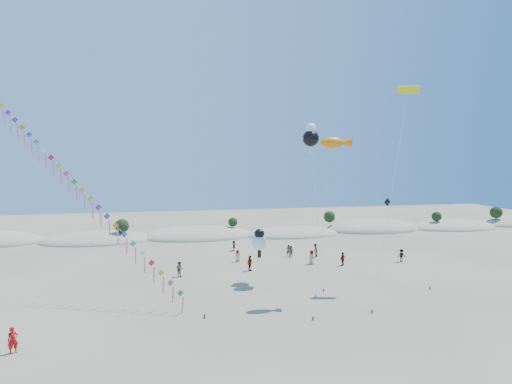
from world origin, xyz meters
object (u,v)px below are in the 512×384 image
object	(u,v)px
kite_train	(83,192)
parafoil_kite	(408,94)
flyer_foreground	(13,340)
fish_kite	(335,143)

from	to	relation	value
kite_train	parafoil_kite	world-z (taller)	parafoil_kite
parafoil_kite	flyer_foreground	world-z (taller)	parafoil_kite
fish_kite	parafoil_kite	world-z (taller)	parafoil_kite
kite_train	flyer_foreground	distance (m)	15.03
kite_train	parafoil_kite	bearing A→B (deg)	-2.95
fish_kite	parafoil_kite	bearing A→B (deg)	18.74
kite_train	flyer_foreground	world-z (taller)	kite_train
parafoil_kite	flyer_foreground	bearing A→B (deg)	-164.10
kite_train	flyer_foreground	bearing A→B (deg)	-102.90
parafoil_kite	flyer_foreground	size ratio (longest dim) A/B	11.26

